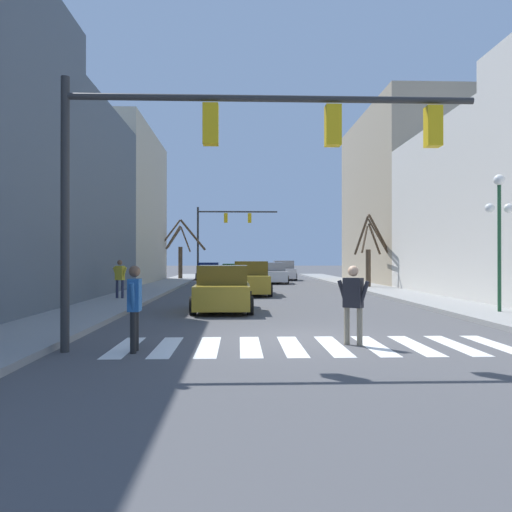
{
  "coord_description": "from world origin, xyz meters",
  "views": [
    {
      "loc": [
        -1.61,
        -11.71,
        1.91
      ],
      "look_at": [
        -0.49,
        19.63,
        2.06
      ],
      "focal_mm": 35.0,
      "sensor_mm": 36.0,
      "label": 1
    }
  ],
  "objects_px": {
    "pedestrian_on_left_sidewalk": "(135,301)",
    "street_tree_right_near": "(180,249)",
    "car_driving_toward_lane": "(283,271)",
    "car_driving_away_lane": "(273,273)",
    "car_parked_right_far": "(223,290)",
    "traffic_signal_far": "(221,227)",
    "street_lamp_right_corner": "(499,215)",
    "street_tree_right_mid": "(370,252)",
    "pedestrian_on_right_sidewalk": "(353,298)",
    "pedestrian_crossing_street": "(120,276)",
    "car_at_intersection": "(251,279)",
    "traffic_signal_near": "(229,146)",
    "car_parked_right_mid": "(209,272)",
    "car_parked_left_near": "(235,276)"
  },
  "relations": [
    {
      "from": "traffic_signal_far",
      "to": "pedestrian_crossing_street",
      "type": "xyz_separation_m",
      "value": [
        -3.73,
        -21.58,
        -3.52
      ]
    },
    {
      "from": "car_parked_right_mid",
      "to": "pedestrian_on_left_sidewalk",
      "type": "relative_size",
      "value": 2.44
    },
    {
      "from": "traffic_signal_far",
      "to": "street_lamp_right_corner",
      "type": "height_order",
      "value": "traffic_signal_far"
    },
    {
      "from": "pedestrian_on_left_sidewalk",
      "to": "car_driving_toward_lane",
      "type": "bearing_deg",
      "value": -11.89
    },
    {
      "from": "car_parked_right_mid",
      "to": "pedestrian_on_left_sidewalk",
      "type": "xyz_separation_m",
      "value": [
        0.48,
        -34.09,
        0.31
      ]
    },
    {
      "from": "car_driving_away_lane",
      "to": "traffic_signal_far",
      "type": "bearing_deg",
      "value": 37.02
    },
    {
      "from": "car_parked_right_far",
      "to": "car_parked_right_mid",
      "type": "distance_m",
      "value": 26.33
    },
    {
      "from": "street_tree_right_mid",
      "to": "car_parked_right_mid",
      "type": "bearing_deg",
      "value": 129.25
    },
    {
      "from": "traffic_signal_near",
      "to": "pedestrian_crossing_street",
      "type": "height_order",
      "value": "traffic_signal_near"
    },
    {
      "from": "car_driving_away_lane",
      "to": "street_tree_right_near",
      "type": "xyz_separation_m",
      "value": [
        -7.73,
        5.59,
        2.0
      ]
    },
    {
      "from": "street_tree_right_mid",
      "to": "car_parked_right_far",
      "type": "bearing_deg",
      "value": -124.31
    },
    {
      "from": "pedestrian_crossing_street",
      "to": "car_driving_toward_lane",
      "type": "bearing_deg",
      "value": -89.34
    },
    {
      "from": "car_driving_toward_lane",
      "to": "car_driving_away_lane",
      "type": "height_order",
      "value": "car_driving_toward_lane"
    },
    {
      "from": "car_driving_toward_lane",
      "to": "street_lamp_right_corner",
      "type": "bearing_deg",
      "value": -170.44
    },
    {
      "from": "pedestrian_crossing_street",
      "to": "pedestrian_on_left_sidewalk",
      "type": "xyz_separation_m",
      "value": [
        3.12,
        -12.01,
        -0.11
      ]
    },
    {
      "from": "car_parked_left_near",
      "to": "car_driving_toward_lane",
      "type": "xyz_separation_m",
      "value": [
        4.17,
        10.5,
        0.06
      ]
    },
    {
      "from": "car_parked_right_far",
      "to": "pedestrian_crossing_street",
      "type": "xyz_separation_m",
      "value": [
        -4.68,
        4.17,
        0.38
      ]
    },
    {
      "from": "car_driving_toward_lane",
      "to": "car_driving_away_lane",
      "type": "distance_m",
      "value": 5.74
    },
    {
      "from": "traffic_signal_far",
      "to": "car_parked_right_mid",
      "type": "distance_m",
      "value": 4.12
    },
    {
      "from": "car_parked_right_far",
      "to": "car_driving_away_lane",
      "type": "height_order",
      "value": "car_parked_right_far"
    },
    {
      "from": "car_driving_away_lane",
      "to": "street_tree_right_near",
      "type": "relative_size",
      "value": 0.9
    },
    {
      "from": "traffic_signal_near",
      "to": "car_driving_away_lane",
      "type": "bearing_deg",
      "value": 84.16
    },
    {
      "from": "car_parked_left_near",
      "to": "pedestrian_on_left_sidewalk",
      "type": "height_order",
      "value": "pedestrian_on_left_sidewalk"
    },
    {
      "from": "car_parked_right_far",
      "to": "car_parked_left_near",
      "type": "height_order",
      "value": "car_parked_right_far"
    },
    {
      "from": "car_driving_toward_lane",
      "to": "car_parked_right_mid",
      "type": "relative_size",
      "value": 1.0
    },
    {
      "from": "traffic_signal_near",
      "to": "car_driving_away_lane",
      "type": "xyz_separation_m",
      "value": [
        2.86,
        28.0,
        -3.49
      ]
    },
    {
      "from": "street_tree_right_mid",
      "to": "car_driving_toward_lane",
      "type": "bearing_deg",
      "value": 108.5
    },
    {
      "from": "street_lamp_right_corner",
      "to": "car_at_intersection",
      "type": "height_order",
      "value": "street_lamp_right_corner"
    },
    {
      "from": "car_at_intersection",
      "to": "pedestrian_crossing_street",
      "type": "relative_size",
      "value": 2.83
    },
    {
      "from": "car_driving_away_lane",
      "to": "pedestrian_on_right_sidewalk",
      "type": "bearing_deg",
      "value": 179.71
    },
    {
      "from": "pedestrian_on_right_sidewalk",
      "to": "street_tree_right_mid",
      "type": "height_order",
      "value": "street_tree_right_mid"
    },
    {
      "from": "car_driving_toward_lane",
      "to": "street_tree_right_mid",
      "type": "relative_size",
      "value": 0.94
    },
    {
      "from": "car_parked_right_mid",
      "to": "street_tree_right_near",
      "type": "relative_size",
      "value": 0.82
    },
    {
      "from": "car_driving_toward_lane",
      "to": "car_at_intersection",
      "type": "bearing_deg",
      "value": 169.36
    },
    {
      "from": "pedestrian_on_right_sidewalk",
      "to": "traffic_signal_far",
      "type": "bearing_deg",
      "value": -47.35
    },
    {
      "from": "street_lamp_right_corner",
      "to": "street_tree_right_mid",
      "type": "relative_size",
      "value": 0.99
    },
    {
      "from": "car_parked_right_far",
      "to": "car_driving_toward_lane",
      "type": "xyz_separation_m",
      "value": [
        4.53,
        25.81,
        0.02
      ]
    },
    {
      "from": "car_parked_right_mid",
      "to": "traffic_signal_near",
      "type": "bearing_deg",
      "value": -175.98
    },
    {
      "from": "car_parked_right_far",
      "to": "pedestrian_on_left_sidewalk",
      "type": "xyz_separation_m",
      "value": [
        -1.56,
        -7.84,
        0.27
      ]
    },
    {
      "from": "car_parked_right_far",
      "to": "car_parked_right_mid",
      "type": "height_order",
      "value": "car_parked_right_far"
    },
    {
      "from": "car_parked_left_near",
      "to": "car_at_intersection",
      "type": "distance_m",
      "value": 7.2
    },
    {
      "from": "pedestrian_on_left_sidewalk",
      "to": "street_tree_right_near",
      "type": "bearing_deg",
      "value": 3.39
    },
    {
      "from": "car_at_intersection",
      "to": "pedestrian_crossing_street",
      "type": "height_order",
      "value": "pedestrian_crossing_street"
    },
    {
      "from": "pedestrian_on_left_sidewalk",
      "to": "car_driving_away_lane",
      "type": "bearing_deg",
      "value": -11.29
    },
    {
      "from": "traffic_signal_near",
      "to": "pedestrian_on_left_sidewalk",
      "type": "xyz_separation_m",
      "value": [
        -1.91,
        -0.06,
        -3.2
      ]
    },
    {
      "from": "car_driving_toward_lane",
      "to": "street_tree_right_mid",
      "type": "distance_m",
      "value": 13.64
    },
    {
      "from": "car_parked_right_far",
      "to": "street_tree_right_near",
      "type": "bearing_deg",
      "value": -170.07
    },
    {
      "from": "street_lamp_right_corner",
      "to": "street_tree_right_near",
      "type": "height_order",
      "value": "street_tree_right_near"
    },
    {
      "from": "car_parked_left_near",
      "to": "traffic_signal_far",
      "type": "bearing_deg",
      "value": -172.85
    },
    {
      "from": "car_driving_away_lane",
      "to": "street_tree_right_mid",
      "type": "bearing_deg",
      "value": -142.3
    }
  ]
}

